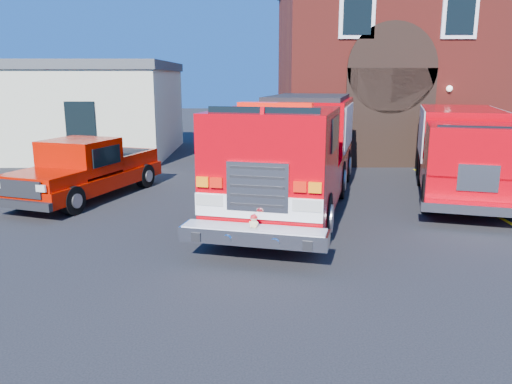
{
  "coord_description": "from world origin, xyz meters",
  "views": [
    {
      "loc": [
        -0.09,
        -11.31,
        3.62
      ],
      "look_at": [
        0.0,
        -1.2,
        1.3
      ],
      "focal_mm": 35.0,
      "sensor_mm": 36.0,
      "label": 1
    }
  ],
  "objects_px": {
    "fire_station": "(435,65)",
    "secondary_truck": "(461,149)",
    "side_building": "(66,108)",
    "pickup_truck": "(87,170)",
    "fire_engine": "(296,150)"
  },
  "relations": [
    {
      "from": "fire_station",
      "to": "side_building",
      "type": "bearing_deg",
      "value": -176.86
    },
    {
      "from": "fire_station",
      "to": "fire_engine",
      "type": "bearing_deg",
      "value": -125.1
    },
    {
      "from": "fire_engine",
      "to": "fire_station",
      "type": "bearing_deg",
      "value": 54.9
    },
    {
      "from": "pickup_truck",
      "to": "secondary_truck",
      "type": "bearing_deg",
      "value": 2.62
    },
    {
      "from": "fire_engine",
      "to": "secondary_truck",
      "type": "distance_m",
      "value": 5.53
    },
    {
      "from": "fire_station",
      "to": "side_building",
      "type": "xyz_separation_m",
      "value": [
        -17.99,
        -0.99,
        -2.05
      ]
    },
    {
      "from": "pickup_truck",
      "to": "side_building",
      "type": "bearing_deg",
      "value": 112.67
    },
    {
      "from": "secondary_truck",
      "to": "side_building",
      "type": "bearing_deg",
      "value": 150.72
    },
    {
      "from": "fire_station",
      "to": "secondary_truck",
      "type": "relative_size",
      "value": 1.8
    },
    {
      "from": "fire_station",
      "to": "fire_engine",
      "type": "distance_m",
      "value": 13.82
    },
    {
      "from": "side_building",
      "to": "secondary_truck",
      "type": "bearing_deg",
      "value": -29.28
    },
    {
      "from": "side_building",
      "to": "pickup_truck",
      "type": "distance_m",
      "value": 10.12
    },
    {
      "from": "fire_engine",
      "to": "pickup_truck",
      "type": "height_order",
      "value": "fire_engine"
    },
    {
      "from": "fire_station",
      "to": "pickup_truck",
      "type": "bearing_deg",
      "value": -144.06
    },
    {
      "from": "side_building",
      "to": "fire_engine",
      "type": "xyz_separation_m",
      "value": [
        10.19,
        -10.11,
        -0.6
      ]
    }
  ]
}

